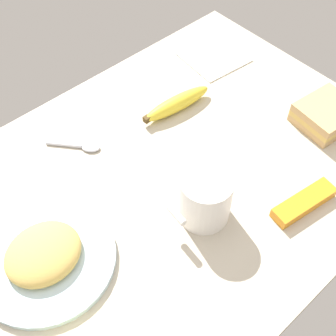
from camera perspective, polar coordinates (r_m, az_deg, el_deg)
tabletop at (r=83.77cm, az=-0.00°, el=-1.68°), size 90.00×64.00×2.00cm
plate_of_food at (r=75.64cm, az=-15.39°, el=-10.67°), size 22.84×22.84×4.37cm
coffee_mug_black at (r=74.72cm, az=4.70°, el=-3.76°), size 11.13×8.79×9.59cm
sandwich_side at (r=95.91cm, az=19.38°, el=6.37°), size 11.97×11.00×4.40cm
banana at (r=93.68cm, az=1.13°, el=8.17°), size 16.35×4.82×3.27cm
spoon at (r=88.83cm, az=-10.85°, el=2.68°), size 8.08×9.11×0.80cm
snack_bar at (r=82.14cm, az=16.82°, el=-4.21°), size 12.94×5.30×2.00cm
paper_napkin at (r=108.06cm, az=5.78°, el=13.84°), size 14.12×14.12×0.30cm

